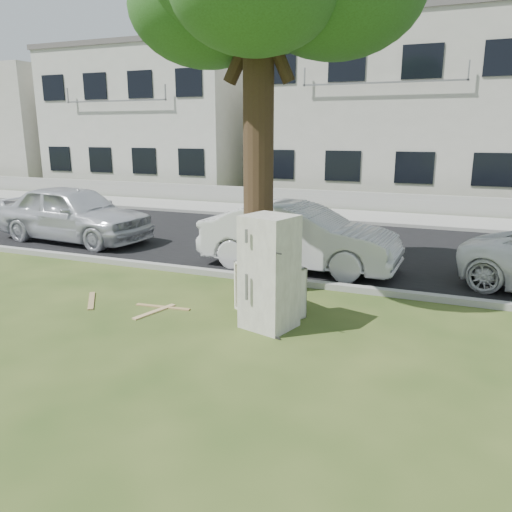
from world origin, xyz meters
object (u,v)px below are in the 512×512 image
at_px(cabinet, 270,289).
at_px(car_center, 299,236).
at_px(fridge, 269,272).
at_px(car_left, 74,213).

height_order(cabinet, car_center, car_center).
xyz_separation_m(fridge, cabinet, (-0.20, 0.55, -0.45)).
distance_m(fridge, car_left, 8.12).
distance_m(cabinet, car_center, 2.93).
distance_m(cabinet, car_left, 7.71).
bearing_deg(car_center, car_left, 88.65).
bearing_deg(fridge, car_center, 116.16).
xyz_separation_m(cabinet, car_left, (-6.94, 3.33, 0.35)).
xyz_separation_m(car_center, car_left, (-6.55, 0.44, 0.06)).
xyz_separation_m(fridge, car_center, (-0.59, 3.44, -0.16)).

